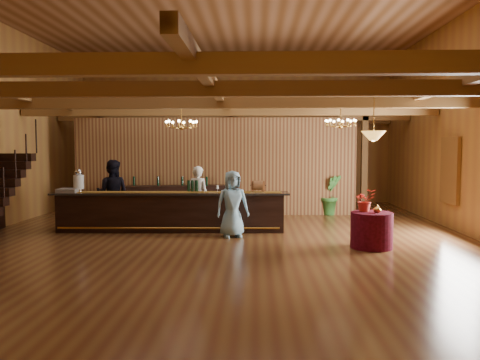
{
  "coord_description": "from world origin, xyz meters",
  "views": [
    {
      "loc": [
        0.83,
        -11.45,
        2.16
      ],
      "look_at": [
        0.42,
        0.52,
        1.32
      ],
      "focal_mm": 35.0,
      "sensor_mm": 36.0,
      "label": 1
    }
  ],
  "objects_px": {
    "tasting_bar": "(171,211)",
    "staff_second": "(112,193)",
    "beverage_dispenser": "(79,181)",
    "chandelier_right": "(341,123)",
    "backbar_shelf": "(183,201)",
    "bartender": "(198,196)",
    "guest": "(232,204)",
    "floor_plant": "(331,195)",
    "round_table": "(372,230)",
    "raffle_drum": "(258,186)",
    "pendant_lamp": "(373,136)",
    "chandelier_left": "(181,124)"
  },
  "relations": [
    {
      "from": "round_table",
      "to": "chandelier_right",
      "type": "xyz_separation_m",
      "value": [
        -0.26,
        2.45,
        2.42
      ]
    },
    {
      "from": "staff_second",
      "to": "guest",
      "type": "distance_m",
      "value": 3.61
    },
    {
      "from": "backbar_shelf",
      "to": "bartender",
      "type": "xyz_separation_m",
      "value": [
        0.72,
        -1.81,
        0.34
      ]
    },
    {
      "from": "tasting_bar",
      "to": "round_table",
      "type": "distance_m",
      "value": 5.03
    },
    {
      "from": "tasting_bar",
      "to": "pendant_lamp",
      "type": "xyz_separation_m",
      "value": [
        4.66,
        -1.87,
        1.89
      ]
    },
    {
      "from": "raffle_drum",
      "to": "bartender",
      "type": "bearing_deg",
      "value": 155.26
    },
    {
      "from": "beverage_dispenser",
      "to": "chandelier_right",
      "type": "relative_size",
      "value": 0.75
    },
    {
      "from": "backbar_shelf",
      "to": "guest",
      "type": "height_order",
      "value": "guest"
    },
    {
      "from": "guest",
      "to": "backbar_shelf",
      "type": "bearing_deg",
      "value": 101.93
    },
    {
      "from": "beverage_dispenser",
      "to": "round_table",
      "type": "xyz_separation_m",
      "value": [
        7.05,
        -1.85,
        -0.91
      ]
    },
    {
      "from": "bartender",
      "to": "beverage_dispenser",
      "type": "bearing_deg",
      "value": 33.49
    },
    {
      "from": "staff_second",
      "to": "raffle_drum",
      "type": "bearing_deg",
      "value": 170.79
    },
    {
      "from": "raffle_drum",
      "to": "round_table",
      "type": "xyz_separation_m",
      "value": [
        2.43,
        -1.89,
        -0.8
      ]
    },
    {
      "from": "chandelier_left",
      "to": "guest",
      "type": "bearing_deg",
      "value": -28.63
    },
    {
      "from": "staff_second",
      "to": "guest",
      "type": "relative_size",
      "value": 1.14
    },
    {
      "from": "backbar_shelf",
      "to": "bartender",
      "type": "relative_size",
      "value": 2.08
    },
    {
      "from": "tasting_bar",
      "to": "staff_second",
      "type": "xyz_separation_m",
      "value": [
        -1.72,
        0.63,
        0.4
      ]
    },
    {
      "from": "tasting_bar",
      "to": "bartender",
      "type": "distance_m",
      "value": 1.03
    },
    {
      "from": "round_table",
      "to": "bartender",
      "type": "distance_m",
      "value": 4.86
    },
    {
      "from": "raffle_drum",
      "to": "chandelier_left",
      "type": "xyz_separation_m",
      "value": [
        -1.95,
        -0.04,
        1.57
      ]
    },
    {
      "from": "pendant_lamp",
      "to": "staff_second",
      "type": "xyz_separation_m",
      "value": [
        -6.38,
        2.5,
        -1.49
      ]
    },
    {
      "from": "pendant_lamp",
      "to": "floor_plant",
      "type": "relative_size",
      "value": 0.71
    },
    {
      "from": "bartender",
      "to": "guest",
      "type": "relative_size",
      "value": 1.03
    },
    {
      "from": "beverage_dispenser",
      "to": "round_table",
      "type": "height_order",
      "value": "beverage_dispenser"
    },
    {
      "from": "staff_second",
      "to": "guest",
      "type": "bearing_deg",
      "value": 157.21
    },
    {
      "from": "round_table",
      "to": "tasting_bar",
      "type": "bearing_deg",
      "value": 158.15
    },
    {
      "from": "floor_plant",
      "to": "raffle_drum",
      "type": "bearing_deg",
      "value": -127.59
    },
    {
      "from": "beverage_dispenser",
      "to": "staff_second",
      "type": "bearing_deg",
      "value": 43.92
    },
    {
      "from": "chandelier_right",
      "to": "bartender",
      "type": "relative_size",
      "value": 0.48
    },
    {
      "from": "chandelier_left",
      "to": "raffle_drum",
      "type": "bearing_deg",
      "value": 1.04
    },
    {
      "from": "chandelier_left",
      "to": "staff_second",
      "type": "bearing_deg",
      "value": 162.14
    },
    {
      "from": "chandelier_left",
      "to": "staff_second",
      "type": "xyz_separation_m",
      "value": [
        -2.01,
        0.65,
        -1.84
      ]
    },
    {
      "from": "staff_second",
      "to": "floor_plant",
      "type": "xyz_separation_m",
      "value": [
        6.31,
        2.45,
        -0.27
      ]
    },
    {
      "from": "raffle_drum",
      "to": "round_table",
      "type": "relative_size",
      "value": 0.38
    },
    {
      "from": "bartender",
      "to": "round_table",
      "type": "bearing_deg",
      "value": 165.75
    },
    {
      "from": "round_table",
      "to": "pendant_lamp",
      "type": "height_order",
      "value": "pendant_lamp"
    },
    {
      "from": "guest",
      "to": "bartender",
      "type": "bearing_deg",
      "value": 108.23
    },
    {
      "from": "bartender",
      "to": "floor_plant",
      "type": "relative_size",
      "value": 1.3
    },
    {
      "from": "round_table",
      "to": "beverage_dispenser",
      "type": "bearing_deg",
      "value": 165.27
    },
    {
      "from": "backbar_shelf",
      "to": "floor_plant",
      "type": "relative_size",
      "value": 2.71
    },
    {
      "from": "raffle_drum",
      "to": "guest",
      "type": "xyz_separation_m",
      "value": [
        -0.62,
        -0.76,
        -0.38
      ]
    },
    {
      "from": "beverage_dispenser",
      "to": "floor_plant",
      "type": "height_order",
      "value": "beverage_dispenser"
    },
    {
      "from": "backbar_shelf",
      "to": "staff_second",
      "type": "height_order",
      "value": "staff_second"
    },
    {
      "from": "raffle_drum",
      "to": "chandelier_right",
      "type": "bearing_deg",
      "value": 14.57
    },
    {
      "from": "chandelier_left",
      "to": "pendant_lamp",
      "type": "distance_m",
      "value": 4.76
    },
    {
      "from": "beverage_dispenser",
      "to": "backbar_shelf",
      "type": "relative_size",
      "value": 0.17
    },
    {
      "from": "backbar_shelf",
      "to": "guest",
      "type": "relative_size",
      "value": 2.15
    },
    {
      "from": "raffle_drum",
      "to": "staff_second",
      "type": "distance_m",
      "value": 4.01
    },
    {
      "from": "bartender",
      "to": "chandelier_left",
      "type": "bearing_deg",
      "value": 86.92
    },
    {
      "from": "raffle_drum",
      "to": "chandelier_right",
      "type": "height_order",
      "value": "chandelier_right"
    }
  ]
}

